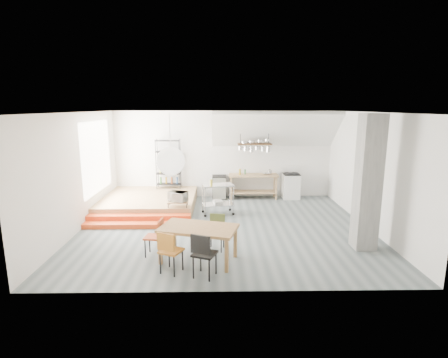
{
  "coord_description": "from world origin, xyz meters",
  "views": [
    {
      "loc": [
        -0.19,
        -9.38,
        3.34
      ],
      "look_at": [
        -0.02,
        0.8,
        1.23
      ],
      "focal_mm": 28.0,
      "sensor_mm": 36.0,
      "label": 1
    }
  ],
  "objects_px": {
    "rolling_cart": "(218,195)",
    "dining_table": "(198,231)",
    "stove": "(291,186)",
    "mini_fridge": "(219,187)"
  },
  "relations": [
    {
      "from": "stove",
      "to": "dining_table",
      "type": "bearing_deg",
      "value": -120.47
    },
    {
      "from": "rolling_cart",
      "to": "mini_fridge",
      "type": "relative_size",
      "value": 1.23
    },
    {
      "from": "rolling_cart",
      "to": "mini_fridge",
      "type": "distance_m",
      "value": 1.94
    },
    {
      "from": "dining_table",
      "to": "stove",
      "type": "bearing_deg",
      "value": 75.49
    },
    {
      "from": "dining_table",
      "to": "mini_fridge",
      "type": "relative_size",
      "value": 2.14
    },
    {
      "from": "rolling_cart",
      "to": "stove",
      "type": "bearing_deg",
      "value": 23.64
    },
    {
      "from": "rolling_cart",
      "to": "dining_table",
      "type": "bearing_deg",
      "value": -108.41
    },
    {
      "from": "dining_table",
      "to": "rolling_cart",
      "type": "distance_m",
      "value": 3.45
    },
    {
      "from": "stove",
      "to": "mini_fridge",
      "type": "distance_m",
      "value": 2.65
    },
    {
      "from": "stove",
      "to": "rolling_cart",
      "type": "height_order",
      "value": "stove"
    }
  ]
}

